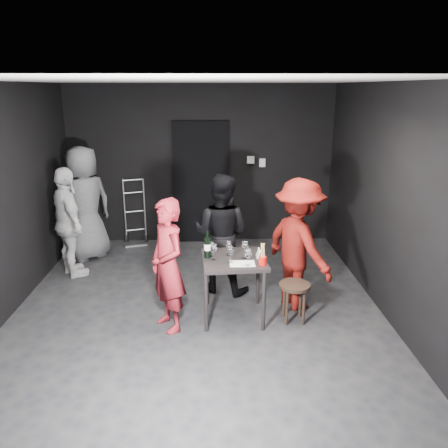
{
  "coord_description": "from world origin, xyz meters",
  "views": [
    {
      "loc": [
        0.19,
        -4.96,
        2.63
      ],
      "look_at": [
        0.33,
        0.25,
        1.0
      ],
      "focal_mm": 35.0,
      "sensor_mm": 36.0,
      "label": 1
    }
  ],
  "objects_px": {
    "tasting_table": "(234,266)",
    "bystander_cream": "(68,220)",
    "woman_black": "(221,230)",
    "bystander_grey": "(84,193)",
    "wine_bottle": "(208,247)",
    "stool": "(294,291)",
    "breadstick_cup": "(263,255)",
    "hand_truck": "(136,232)",
    "server_red": "(168,265)",
    "man_maroon": "(299,240)"
  },
  "relations": [
    {
      "from": "tasting_table",
      "to": "stool",
      "type": "height_order",
      "value": "tasting_table"
    },
    {
      "from": "woman_black",
      "to": "bystander_cream",
      "type": "distance_m",
      "value": 2.21
    },
    {
      "from": "hand_truck",
      "to": "bystander_cream",
      "type": "relative_size",
      "value": 0.68
    },
    {
      "from": "bystander_cream",
      "to": "breadstick_cup",
      "type": "height_order",
      "value": "bystander_cream"
    },
    {
      "from": "stool",
      "to": "wine_bottle",
      "type": "height_order",
      "value": "wine_bottle"
    },
    {
      "from": "server_red",
      "to": "hand_truck",
      "type": "bearing_deg",
      "value": 164.06
    },
    {
      "from": "man_maroon",
      "to": "bystander_grey",
      "type": "xyz_separation_m",
      "value": [
        -3.02,
        1.7,
        0.19
      ]
    },
    {
      "from": "man_maroon",
      "to": "wine_bottle",
      "type": "relative_size",
      "value": 5.29
    },
    {
      "from": "stool",
      "to": "breadstick_cup",
      "type": "bearing_deg",
      "value": -167.19
    },
    {
      "from": "server_red",
      "to": "woman_black",
      "type": "distance_m",
      "value": 1.14
    },
    {
      "from": "hand_truck",
      "to": "tasting_table",
      "type": "bearing_deg",
      "value": -76.37
    },
    {
      "from": "tasting_table",
      "to": "breadstick_cup",
      "type": "bearing_deg",
      "value": -33.21
    },
    {
      "from": "server_red",
      "to": "bystander_grey",
      "type": "bearing_deg",
      "value": -178.4
    },
    {
      "from": "woman_black",
      "to": "wine_bottle",
      "type": "bearing_deg",
      "value": 99.17
    },
    {
      "from": "man_maroon",
      "to": "wine_bottle",
      "type": "height_order",
      "value": "man_maroon"
    },
    {
      "from": "stool",
      "to": "wine_bottle",
      "type": "xyz_separation_m",
      "value": [
        -1.0,
        0.15,
        0.5
      ]
    },
    {
      "from": "wine_bottle",
      "to": "bystander_grey",
      "type": "bearing_deg",
      "value": 134.92
    },
    {
      "from": "server_red",
      "to": "breadstick_cup",
      "type": "relative_size",
      "value": 5.74
    },
    {
      "from": "hand_truck",
      "to": "man_maroon",
      "type": "distance_m",
      "value": 3.42
    },
    {
      "from": "stool",
      "to": "woman_black",
      "type": "bearing_deg",
      "value": 134.01
    },
    {
      "from": "stool",
      "to": "hand_truck",
      "type": "bearing_deg",
      "value": 129.92
    },
    {
      "from": "tasting_table",
      "to": "bystander_cream",
      "type": "height_order",
      "value": "bystander_cream"
    },
    {
      "from": "tasting_table",
      "to": "server_red",
      "type": "height_order",
      "value": "server_red"
    },
    {
      "from": "stool",
      "to": "breadstick_cup",
      "type": "relative_size",
      "value": 1.76
    },
    {
      "from": "bystander_cream",
      "to": "bystander_grey",
      "type": "distance_m",
      "value": 0.73
    },
    {
      "from": "server_red",
      "to": "wine_bottle",
      "type": "distance_m",
      "value": 0.52
    },
    {
      "from": "breadstick_cup",
      "to": "woman_black",
      "type": "bearing_deg",
      "value": 114.87
    },
    {
      "from": "bystander_cream",
      "to": "breadstick_cup",
      "type": "bearing_deg",
      "value": -155.02
    },
    {
      "from": "bystander_grey",
      "to": "wine_bottle",
      "type": "relative_size",
      "value": 6.46
    },
    {
      "from": "tasting_table",
      "to": "woman_black",
      "type": "height_order",
      "value": "woman_black"
    },
    {
      "from": "tasting_table",
      "to": "man_maroon",
      "type": "xyz_separation_m",
      "value": [
        0.8,
        0.26,
        0.23
      ]
    },
    {
      "from": "woman_black",
      "to": "bystander_grey",
      "type": "bearing_deg",
      "value": -7.28
    },
    {
      "from": "tasting_table",
      "to": "bystander_cream",
      "type": "xyz_separation_m",
      "value": [
        -2.28,
        1.27,
        0.2
      ]
    },
    {
      "from": "woman_black",
      "to": "man_maroon",
      "type": "distance_m",
      "value": 1.04
    },
    {
      "from": "hand_truck",
      "to": "server_red",
      "type": "bearing_deg",
      "value": -90.96
    },
    {
      "from": "woman_black",
      "to": "man_maroon",
      "type": "height_order",
      "value": "man_maroon"
    },
    {
      "from": "tasting_table",
      "to": "man_maroon",
      "type": "height_order",
      "value": "man_maroon"
    },
    {
      "from": "tasting_table",
      "to": "wine_bottle",
      "type": "relative_size",
      "value": 2.26
    },
    {
      "from": "bystander_grey",
      "to": "breadstick_cup",
      "type": "relative_size",
      "value": 8.03
    },
    {
      "from": "woman_black",
      "to": "wine_bottle",
      "type": "distance_m",
      "value": 0.73
    },
    {
      "from": "man_maroon",
      "to": "bystander_cream",
      "type": "distance_m",
      "value": 3.24
    },
    {
      "from": "wine_bottle",
      "to": "man_maroon",
      "type": "bearing_deg",
      "value": 11.42
    },
    {
      "from": "man_maroon",
      "to": "stool",
      "type": "bearing_deg",
      "value": 135.61
    },
    {
      "from": "hand_truck",
      "to": "server_red",
      "type": "xyz_separation_m",
      "value": [
        0.85,
        -2.84,
        0.55
      ]
    },
    {
      "from": "breadstick_cup",
      "to": "stool",
      "type": "bearing_deg",
      "value": 12.81
    },
    {
      "from": "man_maroon",
      "to": "wine_bottle",
      "type": "bearing_deg",
      "value": 71.46
    },
    {
      "from": "tasting_table",
      "to": "stool",
      "type": "xyz_separation_m",
      "value": [
        0.7,
        -0.11,
        -0.27
      ]
    },
    {
      "from": "woman_black",
      "to": "breadstick_cup",
      "type": "xyz_separation_m",
      "value": [
        0.44,
        -0.95,
        0.03
      ]
    },
    {
      "from": "bystander_cream",
      "to": "wine_bottle",
      "type": "height_order",
      "value": "bystander_cream"
    },
    {
      "from": "bystander_cream",
      "to": "wine_bottle",
      "type": "relative_size",
      "value": 5.1
    }
  ]
}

